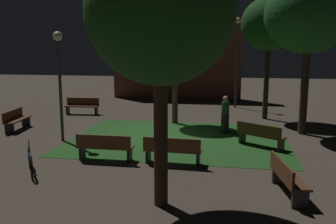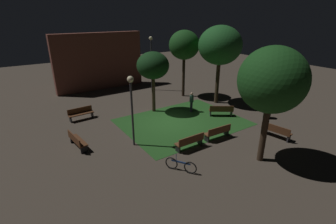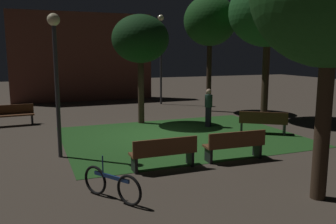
# 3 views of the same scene
# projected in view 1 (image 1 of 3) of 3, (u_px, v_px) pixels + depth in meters

# --- Properties ---
(ground_plane) EXTENTS (60.00, 60.00, 0.00)m
(ground_plane) POSITION_uv_depth(u_px,v_px,m) (160.00, 135.00, 15.45)
(ground_plane) COLOR #473D33
(grass_lawn) EXTENTS (8.46, 6.58, 0.01)m
(grass_lawn) POSITION_uv_depth(u_px,v_px,m) (178.00, 139.00, 14.85)
(grass_lawn) COLOR #23511E
(grass_lawn) RESTS_ON ground
(bench_front_right) EXTENTS (1.80, 0.48, 0.88)m
(bench_front_right) POSITION_uv_depth(u_px,v_px,m) (105.00, 146.00, 11.91)
(bench_front_right) COLOR brown
(bench_front_right) RESTS_ON ground
(bench_corner) EXTENTS (1.82, 0.56, 0.88)m
(bench_corner) POSITION_uv_depth(u_px,v_px,m) (172.00, 150.00, 11.54)
(bench_corner) COLOR brown
(bench_corner) RESTS_ON ground
(bench_by_lamp) EXTENTS (1.75, 1.42, 0.88)m
(bench_by_lamp) POSITION_uv_depth(u_px,v_px,m) (260.00, 134.00, 13.54)
(bench_by_lamp) COLOR brown
(bench_by_lamp) RESTS_ON ground
(bench_near_trees) EXTENTS (1.82, 0.58, 0.88)m
(bench_near_trees) POSITION_uv_depth(u_px,v_px,m) (82.00, 105.00, 20.22)
(bench_near_trees) COLOR #512D19
(bench_near_trees) RESTS_ON ground
(bench_back_row) EXTENTS (0.77, 1.85, 0.88)m
(bench_back_row) POSITION_uv_depth(u_px,v_px,m) (287.00, 176.00, 9.17)
(bench_back_row) COLOR #512D19
(bench_back_row) RESTS_ON ground
(bench_lawn_edge) EXTENTS (0.67, 1.84, 0.88)m
(bench_lawn_edge) POSITION_uv_depth(u_px,v_px,m) (16.00, 119.00, 16.42)
(bench_lawn_edge) COLOR #512D19
(bench_lawn_edge) RESTS_ON ground
(tree_near_wall) EXTENTS (3.55, 3.55, 6.50)m
(tree_near_wall) POSITION_uv_depth(u_px,v_px,m) (309.00, 15.00, 14.90)
(tree_near_wall) COLOR #38281C
(tree_near_wall) RESTS_ON ground
(tree_tall_center) EXTENTS (3.24, 3.24, 5.99)m
(tree_tall_center) POSITION_uv_depth(u_px,v_px,m) (160.00, 12.00, 7.93)
(tree_tall_center) COLOR #38281C
(tree_tall_center) RESTS_ON ground
(tree_back_left) EXTENTS (2.46, 2.46, 4.72)m
(tree_back_left) POSITION_uv_depth(u_px,v_px,m) (175.00, 46.00, 17.27)
(tree_back_left) COLOR #38281C
(tree_back_left) RESTS_ON ground
(tree_back_right) EXTENTS (2.72, 2.72, 6.02)m
(tree_back_right) POSITION_uv_depth(u_px,v_px,m) (269.00, 25.00, 18.19)
(tree_back_right) COLOR #2D2116
(tree_back_right) RESTS_ON ground
(lamp_post_path_center) EXTENTS (0.36, 0.36, 5.31)m
(lamp_post_path_center) POSITION_uv_depth(u_px,v_px,m) (237.00, 48.00, 21.91)
(lamp_post_path_center) COLOR #333338
(lamp_post_path_center) RESTS_ON ground
(lamp_post_plaza_east) EXTENTS (0.36, 0.36, 4.20)m
(lamp_post_plaza_east) POSITION_uv_depth(u_px,v_px,m) (59.00, 67.00, 14.05)
(lamp_post_plaza_east) COLOR #333338
(lamp_post_plaza_east) RESTS_ON ground
(bicycle) EXTENTS (0.95, 1.42, 0.93)m
(bicycle) POSITION_uv_depth(u_px,v_px,m) (30.00, 162.00, 10.79)
(bicycle) COLOR black
(bicycle) RESTS_ON ground
(pedestrian) EXTENTS (0.33, 0.34, 1.61)m
(pedestrian) POSITION_uv_depth(u_px,v_px,m) (225.00, 114.00, 15.63)
(pedestrian) COLOR black
(pedestrian) RESTS_ON ground
(building_wall_backdrop) EXTENTS (8.97, 0.80, 5.62)m
(building_wall_backdrop) POSITION_uv_depth(u_px,v_px,m) (177.00, 58.00, 26.04)
(building_wall_backdrop) COLOR brown
(building_wall_backdrop) RESTS_ON ground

